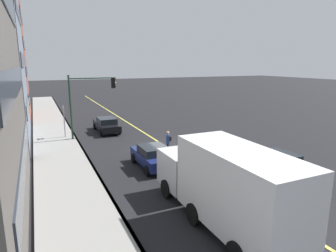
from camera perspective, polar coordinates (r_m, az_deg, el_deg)
ground at (r=23.10m, az=-0.26°, el=-4.12°), size 200.00×200.00×0.00m
sidewalk_slab at (r=21.24m, az=-20.11°, el=-6.17°), size 80.00×3.50×0.15m
curb_edge at (r=21.40m, az=-15.64°, el=-5.73°), size 80.00×0.16×0.15m
lane_stripe_center at (r=23.10m, az=-0.26°, el=-4.11°), size 80.00×0.16×0.01m
car_green at (r=17.94m, az=20.81°, el=-7.35°), size 4.52×2.12×1.47m
car_navy at (r=18.59m, az=-3.00°, el=-5.89°), size 3.90×1.90×1.41m
car_black at (r=28.59m, az=-11.94°, el=0.30°), size 4.67×1.90×1.40m
truck_white at (r=12.00m, az=11.21°, el=-11.18°), size 8.12×2.41×3.45m
pedestrian_with_backpack at (r=20.86m, az=0.01°, el=-2.98°), size 0.47×0.46×1.76m
traffic_light_mast at (r=25.80m, az=-15.26°, el=5.82°), size 0.28×4.04×5.55m
street_sign_post at (r=26.87m, az=-19.69°, el=1.29°), size 0.60×0.08×2.95m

